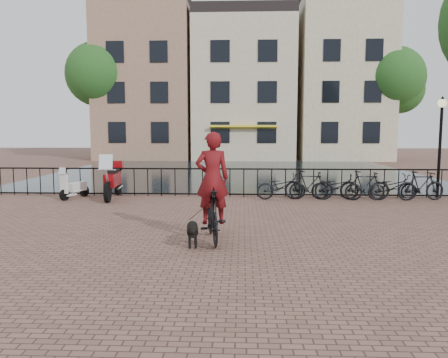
{
  "coord_description": "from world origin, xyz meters",
  "views": [
    {
      "loc": [
        0.46,
        -7.65,
        2.41
      ],
      "look_at": [
        0.0,
        3.0,
        1.2
      ],
      "focal_mm": 35.0,
      "sensor_mm": 36.0,
      "label": 1
    }
  ],
  "objects_px": {
    "cyclist": "(212,193)",
    "dog": "(193,233)",
    "lamp_post": "(441,131)",
    "scooter": "(74,182)",
    "motorcycle": "(113,175)"
  },
  "relations": [
    {
      "from": "cyclist",
      "to": "dog",
      "type": "relative_size",
      "value": 3.18
    },
    {
      "from": "dog",
      "to": "lamp_post",
      "type": "bearing_deg",
      "value": 32.24
    },
    {
      "from": "lamp_post",
      "to": "dog",
      "type": "height_order",
      "value": "lamp_post"
    },
    {
      "from": "scooter",
      "to": "cyclist",
      "type": "bearing_deg",
      "value": -25.83
    },
    {
      "from": "lamp_post",
      "to": "motorcycle",
      "type": "xyz_separation_m",
      "value": [
        -11.3,
        -0.24,
        -1.56
      ]
    },
    {
      "from": "cyclist",
      "to": "lamp_post",
      "type": "bearing_deg",
      "value": -150.44
    },
    {
      "from": "cyclist",
      "to": "scooter",
      "type": "xyz_separation_m",
      "value": [
        -5.25,
        5.65,
        -0.47
      ]
    },
    {
      "from": "motorcycle",
      "to": "scooter",
      "type": "distance_m",
      "value": 1.36
    },
    {
      "from": "cyclist",
      "to": "motorcycle",
      "type": "xyz_separation_m",
      "value": [
        -3.91,
        5.74,
        -0.23
      ]
    },
    {
      "from": "motorcycle",
      "to": "cyclist",
      "type": "bearing_deg",
      "value": -60.88
    },
    {
      "from": "lamp_post",
      "to": "dog",
      "type": "xyz_separation_m",
      "value": [
        -7.77,
        -6.43,
        -2.09
      ]
    },
    {
      "from": "motorcycle",
      "to": "scooter",
      "type": "bearing_deg",
      "value": 178.57
    },
    {
      "from": "cyclist",
      "to": "dog",
      "type": "distance_m",
      "value": 0.97
    },
    {
      "from": "lamp_post",
      "to": "motorcycle",
      "type": "height_order",
      "value": "lamp_post"
    },
    {
      "from": "motorcycle",
      "to": "scooter",
      "type": "height_order",
      "value": "motorcycle"
    }
  ]
}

